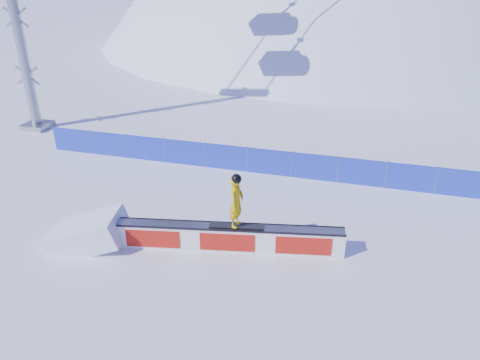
# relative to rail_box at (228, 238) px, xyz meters

# --- Properties ---
(ground) EXTENTS (160.00, 160.00, 0.00)m
(ground) POSITION_rel_rail_box_xyz_m (0.05, 1.65, -0.45)
(ground) COLOR white
(ground) RESTS_ON ground
(snow_hill) EXTENTS (64.00, 64.00, 64.00)m
(snow_hill) POSITION_rel_rail_box_xyz_m (0.05, 43.65, -18.45)
(snow_hill) COLOR white
(snow_hill) RESTS_ON ground
(safety_fence) EXTENTS (22.05, 0.05, 1.30)m
(safety_fence) POSITION_rel_rail_box_xyz_m (0.05, 6.15, 0.15)
(safety_fence) COLOR #2035BA
(safety_fence) RESTS_ON ground
(rail_box) EXTENTS (7.62, 1.96, 0.92)m
(rail_box) POSITION_rel_rail_box_xyz_m (0.00, 0.00, 0.00)
(rail_box) COLOR white
(rail_box) RESTS_ON ground
(snow_ramp) EXTENTS (2.85, 2.07, 1.62)m
(snow_ramp) POSITION_rel_rail_box_xyz_m (-4.70, -0.90, -0.45)
(snow_ramp) COLOR white
(snow_ramp) RESTS_ON ground
(snowboarder) EXTENTS (1.83, 0.69, 1.89)m
(snowboarder) POSITION_rel_rail_box_xyz_m (0.28, 0.05, 1.39)
(snowboarder) COLOR black
(snowboarder) RESTS_ON rail_box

